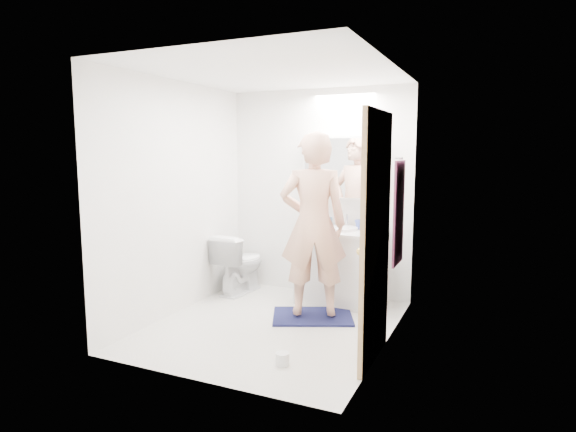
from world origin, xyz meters
The scene contains 23 objects.
floor centered at (0.00, 0.00, 0.00)m, with size 2.50×2.50×0.00m, color silver.
ceiling centered at (0.00, 0.00, 2.40)m, with size 2.50×2.50×0.00m, color white.
wall_back centered at (0.00, 1.25, 1.20)m, with size 2.50×2.50×0.00m, color white.
wall_front centered at (0.00, -1.25, 1.20)m, with size 2.50×2.50×0.00m, color white.
wall_left centered at (-1.10, 0.00, 1.20)m, with size 2.50×2.50×0.00m, color white.
wall_right centered at (1.10, 0.00, 1.20)m, with size 2.50×2.50×0.00m, color white.
vanity_cabinet centered at (0.37, 0.96, 0.39)m, with size 0.90×0.55×0.78m, color silver.
countertop centered at (0.37, 0.96, 0.80)m, with size 0.95×0.58×0.04m, color white.
sink_basin centered at (0.37, 0.99, 0.84)m, with size 0.36×0.36×0.03m, color white.
faucet centered at (0.37, 1.19, 0.90)m, with size 0.02×0.02×0.16m, color silver.
medicine_cabinet centered at (0.30, 1.18, 1.50)m, with size 0.88×0.14×0.70m, color white.
mirror_panel centered at (0.30, 1.10, 1.50)m, with size 0.84×0.01×0.66m, color silver.
toilet centered at (-0.85, 0.85, 0.36)m, with size 0.40×0.70×0.72m, color white.
bath_rug centered at (0.27, 0.37, 0.01)m, with size 0.80×0.55×0.02m, color #14133C.
person centered at (0.27, 0.37, 0.96)m, with size 0.67×0.44×1.83m, color #DBA183.
door centered at (1.08, -0.35, 1.00)m, with size 0.04×0.80×2.00m, color tan.
door_knob centered at (1.04, -0.65, 0.95)m, with size 0.06×0.06×0.06m, color gold.
towel centered at (1.08, 0.55, 1.10)m, with size 0.02×0.42×1.00m, color #101E33.
towel_hook centered at (1.07, 0.55, 1.62)m, with size 0.02×0.02×0.07m, color silver.
soap_bottle_a centered at (0.03, 1.11, 0.93)m, with size 0.09×0.09×0.22m, color #C9B682.
soap_bottle_b centered at (0.15, 1.15, 0.90)m, with size 0.07×0.08×0.17m, color #538DB3.
toothbrush_cup centered at (0.54, 1.12, 0.87)m, with size 0.11×0.11×0.10m, color #3B4FB1.
toilet_paper_roll centered at (0.45, -0.75, 0.05)m, with size 0.11×0.11×0.10m, color silver.
Camera 1 is at (1.98, -4.04, 1.68)m, focal length 29.96 mm.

